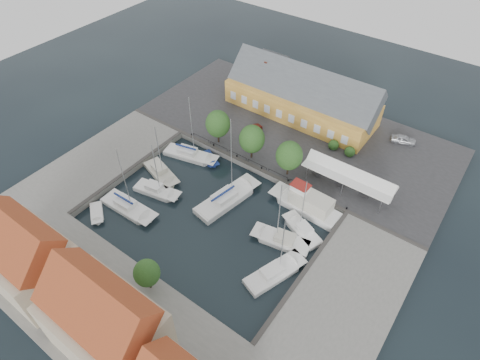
{
  "coord_description": "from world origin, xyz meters",
  "views": [
    {
      "loc": [
        26.5,
        -30.35,
        44.96
      ],
      "look_at": [
        0.0,
        6.0,
        1.5
      ],
      "focal_mm": 30.0,
      "sensor_mm": 36.0,
      "label": 1
    }
  ],
  "objects_px": {
    "warehouse": "(299,96)",
    "east_boat_a": "(302,231)",
    "car_red": "(253,130)",
    "west_boat_b": "(161,173)",
    "west_boat_c": "(157,191)",
    "car_silver": "(404,139)",
    "launch_sw": "(97,214)",
    "east_boat_b": "(282,241)",
    "east_boat_c": "(274,274)",
    "tent_canopy": "(349,176)",
    "launch_nw": "(210,159)",
    "west_boat_d": "(128,208)",
    "trawler": "(307,204)",
    "center_sailboat": "(227,199)",
    "west_boat_a": "(190,155)"
  },
  "relations": [
    {
      "from": "car_silver",
      "to": "west_boat_c",
      "type": "xyz_separation_m",
      "value": [
        -26.93,
        -33.46,
        -1.47
      ]
    },
    {
      "from": "east_boat_a",
      "to": "east_boat_b",
      "type": "xyz_separation_m",
      "value": [
        -1.42,
        -3.16,
        -0.0
      ]
    },
    {
      "from": "warehouse",
      "to": "west_boat_c",
      "type": "bearing_deg",
      "value": -103.09
    },
    {
      "from": "warehouse",
      "to": "east_boat_a",
      "type": "relative_size",
      "value": 2.84
    },
    {
      "from": "east_boat_a",
      "to": "trawler",
      "type": "bearing_deg",
      "value": 112.16
    },
    {
      "from": "tent_canopy",
      "to": "center_sailboat",
      "type": "height_order",
      "value": "center_sailboat"
    },
    {
      "from": "west_boat_c",
      "to": "launch_sw",
      "type": "distance_m",
      "value": 9.34
    },
    {
      "from": "trawler",
      "to": "launch_sw",
      "type": "bearing_deg",
      "value": -142.06
    },
    {
      "from": "east_boat_c",
      "to": "west_boat_b",
      "type": "distance_m",
      "value": 25.73
    },
    {
      "from": "east_boat_c",
      "to": "west_boat_c",
      "type": "xyz_separation_m",
      "value": [
        -22.89,
        1.81,
        0.0
      ]
    },
    {
      "from": "car_silver",
      "to": "trawler",
      "type": "xyz_separation_m",
      "value": [
        -6.27,
        -22.73,
        -0.71
      ]
    },
    {
      "from": "trawler",
      "to": "west_boat_d",
      "type": "distance_m",
      "value": 26.75
    },
    {
      "from": "west_boat_a",
      "to": "car_red",
      "type": "bearing_deg",
      "value": 62.81
    },
    {
      "from": "warehouse",
      "to": "center_sailboat",
      "type": "height_order",
      "value": "center_sailboat"
    },
    {
      "from": "car_red",
      "to": "west_boat_b",
      "type": "distance_m",
      "value": 18.23
    },
    {
      "from": "car_silver",
      "to": "east_boat_a",
      "type": "xyz_separation_m",
      "value": [
        -4.54,
        -26.96,
        -1.47
      ]
    },
    {
      "from": "trawler",
      "to": "west_boat_c",
      "type": "distance_m",
      "value": 23.3
    },
    {
      "from": "car_silver",
      "to": "west_boat_b",
      "type": "bearing_deg",
      "value": 116.24
    },
    {
      "from": "east_boat_b",
      "to": "launch_sw",
      "type": "xyz_separation_m",
      "value": [
        -24.93,
        -11.8,
        -0.17
      ]
    },
    {
      "from": "warehouse",
      "to": "west_boat_a",
      "type": "height_order",
      "value": "west_boat_a"
    },
    {
      "from": "tent_canopy",
      "to": "launch_nw",
      "type": "height_order",
      "value": "tent_canopy"
    },
    {
      "from": "trawler",
      "to": "east_boat_b",
      "type": "height_order",
      "value": "east_boat_b"
    },
    {
      "from": "west_boat_b",
      "to": "launch_sw",
      "type": "relative_size",
      "value": 2.33
    },
    {
      "from": "east_boat_c",
      "to": "west_boat_a",
      "type": "xyz_separation_m",
      "value": [
        -24.41,
        11.36,
        0.01
      ]
    },
    {
      "from": "east_boat_c",
      "to": "west_boat_d",
      "type": "distance_m",
      "value": 24.07
    },
    {
      "from": "east_boat_b",
      "to": "west_boat_c",
      "type": "bearing_deg",
      "value": -170.97
    },
    {
      "from": "launch_nw",
      "to": "east_boat_c",
      "type": "bearing_deg",
      "value": -31.0
    },
    {
      "from": "tent_canopy",
      "to": "launch_nw",
      "type": "xyz_separation_m",
      "value": [
        -22.03,
        -6.31,
        -3.59
      ]
    },
    {
      "from": "tent_canopy",
      "to": "launch_nw",
      "type": "distance_m",
      "value": 23.19
    },
    {
      "from": "car_silver",
      "to": "launch_sw",
      "type": "bearing_deg",
      "value": 124.06
    },
    {
      "from": "west_boat_b",
      "to": "launch_nw",
      "type": "xyz_separation_m",
      "value": [
        4.1,
        7.48,
        -0.17
      ]
    },
    {
      "from": "trawler",
      "to": "west_boat_b",
      "type": "relative_size",
      "value": 1.06
    },
    {
      "from": "center_sailboat",
      "to": "east_boat_c",
      "type": "relative_size",
      "value": 1.37
    },
    {
      "from": "car_red",
      "to": "trawler",
      "type": "height_order",
      "value": "trawler"
    },
    {
      "from": "car_silver",
      "to": "west_boat_c",
      "type": "bearing_deg",
      "value": 121.61
    },
    {
      "from": "tent_canopy",
      "to": "launch_sw",
      "type": "xyz_separation_m",
      "value": [
        -27.77,
        -25.65,
        -3.59
      ]
    },
    {
      "from": "east_boat_a",
      "to": "launch_nw",
      "type": "xyz_separation_m",
      "value": [
        -20.61,
        4.38,
        -0.17
      ]
    },
    {
      "from": "car_red",
      "to": "west_boat_c",
      "type": "bearing_deg",
      "value": -87.81
    },
    {
      "from": "west_boat_a",
      "to": "launch_nw",
      "type": "distance_m",
      "value": 3.56
    },
    {
      "from": "launch_sw",
      "to": "tent_canopy",
      "type": "bearing_deg",
      "value": 42.73
    },
    {
      "from": "west_boat_a",
      "to": "west_boat_b",
      "type": "bearing_deg",
      "value": -97.38
    },
    {
      "from": "warehouse",
      "to": "east_boat_a",
      "type": "distance_m",
      "value": 29.16
    },
    {
      "from": "car_red",
      "to": "east_boat_b",
      "type": "relative_size",
      "value": 0.32
    },
    {
      "from": "car_red",
      "to": "warehouse",
      "type": "bearing_deg",
      "value": 86.96
    },
    {
      "from": "east_boat_a",
      "to": "west_boat_c",
      "type": "distance_m",
      "value": 23.31
    },
    {
      "from": "west_boat_a",
      "to": "car_silver",
      "type": "bearing_deg",
      "value": 40.04
    },
    {
      "from": "west_boat_a",
      "to": "center_sailboat",
      "type": "bearing_deg",
      "value": -21.67
    },
    {
      "from": "warehouse",
      "to": "car_red",
      "type": "distance_m",
      "value": 11.43
    },
    {
      "from": "car_silver",
      "to": "launch_nw",
      "type": "relative_size",
      "value": 0.88
    },
    {
      "from": "center_sailboat",
      "to": "east_boat_c",
      "type": "distance_m",
      "value": 14.6
    }
  ]
}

